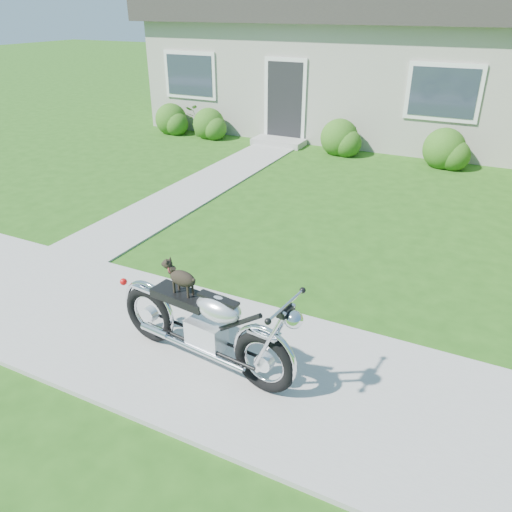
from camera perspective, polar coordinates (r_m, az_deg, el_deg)
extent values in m
plane|color=#235114|center=(6.47, -17.15, -6.63)|extent=(80.00, 80.00, 0.00)
cube|color=#9E9B93|center=(6.45, -17.17, -6.48)|extent=(24.00, 2.20, 0.04)
cube|color=#9E9B93|center=(10.88, -5.33, 8.41)|extent=(1.20, 8.00, 0.03)
cube|color=#B7B1A5|center=(16.36, 13.00, 19.43)|extent=(12.00, 6.00, 3.00)
cube|color=#2D2B28|center=(16.25, 13.80, 26.42)|extent=(12.60, 6.60, 1.00)
cube|color=black|center=(14.06, 3.30, 17.04)|extent=(1.00, 0.06, 2.10)
cube|color=#9E9B93|center=(13.94, 2.61, 12.90)|extent=(1.40, 0.70, 0.16)
cube|color=#2D3847|center=(15.40, -7.57, 19.80)|extent=(1.70, 0.05, 1.30)
cube|color=#2D3847|center=(12.94, 20.61, 17.09)|extent=(1.70, 0.05, 1.30)
sphere|color=#2F5D18|center=(14.75, -5.41, 14.79)|extent=(0.90, 0.90, 0.90)
sphere|color=#2F5D18|center=(12.67, 20.69, 11.37)|extent=(0.97, 0.97, 0.97)
sphere|color=#2F5D18|center=(15.46, -9.68, 15.14)|extent=(0.92, 0.92, 0.92)
sphere|color=#2F5D18|center=(13.17, 9.49, 13.18)|extent=(0.95, 0.95, 0.95)
imported|color=#2A5717|center=(14.95, -6.42, 15.02)|extent=(0.89, 0.94, 0.82)
imported|color=#1A5E19|center=(13.16, 10.57, 12.89)|extent=(0.56, 0.56, 0.72)
torus|color=black|center=(4.88, 0.95, -12.02)|extent=(0.68, 0.19, 0.67)
torus|color=black|center=(5.67, -12.05, -6.53)|extent=(0.68, 0.19, 0.67)
cube|color=silver|center=(5.18, -5.68, -8.86)|extent=(0.43, 0.28, 0.30)
ellipsoid|color=silver|center=(4.88, -4.30, -6.00)|extent=(0.54, 0.35, 0.26)
cube|color=black|center=(5.16, -8.48, -4.58)|extent=(0.68, 0.33, 0.09)
cube|color=silver|center=(4.68, 0.98, -8.77)|extent=(0.31, 0.17, 0.03)
cube|color=silver|center=(5.49, -12.38, -3.56)|extent=(0.31, 0.17, 0.03)
cylinder|color=silver|center=(4.37, 3.46, -5.63)|extent=(0.10, 0.60, 0.03)
sphere|color=silver|center=(4.40, 4.33, -7.25)|extent=(0.19, 0.19, 0.17)
cylinder|color=silver|center=(5.18, -6.52, -10.72)|extent=(1.10, 0.19, 0.06)
ellipsoid|color=black|center=(5.03, -8.38, -2.56)|extent=(0.32, 0.18, 0.16)
sphere|color=black|center=(5.09, -10.09, -0.90)|extent=(0.11, 0.11, 0.10)
cylinder|color=black|center=(5.16, -8.81, -3.18)|extent=(0.03, 0.03, 0.13)
cylinder|color=black|center=(5.11, -9.34, -3.51)|extent=(0.03, 0.03, 0.13)
cylinder|color=black|center=(5.05, -7.25, -3.76)|extent=(0.03, 0.03, 0.13)
cylinder|color=black|center=(5.01, -7.78, -4.11)|extent=(0.03, 0.03, 0.13)
torus|color=#C83540|center=(5.09, -9.67, -1.49)|extent=(0.06, 0.09, 0.08)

